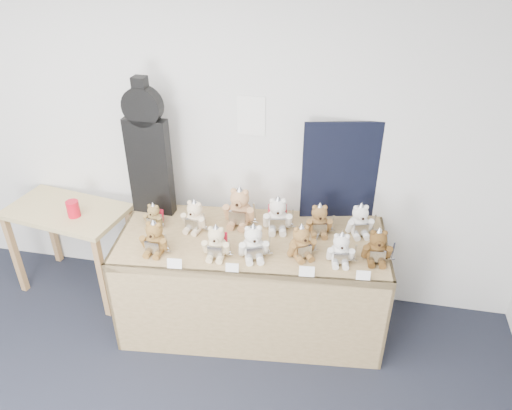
% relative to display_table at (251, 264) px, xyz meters
% --- Properties ---
extents(room_shell, '(6.00, 6.00, 6.00)m').
position_rel_display_table_xyz_m(room_shell, '(-0.11, 0.55, 0.92)').
color(room_shell, white).
rests_on(room_shell, floor).
extents(display_table, '(2.03, 1.01, 0.81)m').
position_rel_display_table_xyz_m(display_table, '(0.00, 0.00, 0.00)').
color(display_table, olive).
rests_on(display_table, floor).
extents(side_table, '(1.02, 0.67, 0.79)m').
position_rel_display_table_xyz_m(side_table, '(-1.57, 0.22, 0.02)').
color(side_table, tan).
rests_on(side_table, floor).
extents(guitar_case, '(0.33, 0.11, 1.07)m').
position_rel_display_table_xyz_m(guitar_case, '(-0.83, 0.31, 0.70)').
color(guitar_case, black).
rests_on(guitar_case, display_table).
extents(navy_board, '(0.57, 0.15, 0.78)m').
position_rel_display_table_xyz_m(navy_board, '(0.58, 0.51, 0.56)').
color(navy_board, black).
rests_on(navy_board, display_table).
extents(red_cup, '(0.10, 0.10, 0.13)m').
position_rel_display_table_xyz_m(red_cup, '(-1.44, 0.14, 0.21)').
color(red_cup, red).
rests_on(red_cup, side_table).
extents(teddy_front_far_left, '(0.22, 0.18, 0.27)m').
position_rel_display_table_xyz_m(teddy_front_far_left, '(-0.63, -0.20, 0.28)').
color(teddy_front_far_left, brown).
rests_on(teddy_front_far_left, display_table).
extents(teddy_front_left, '(0.22, 0.18, 0.27)m').
position_rel_display_table_xyz_m(teddy_front_left, '(-0.20, -0.16, 0.28)').
color(teddy_front_left, beige).
rests_on(teddy_front_left, display_table).
extents(teddy_front_centre, '(0.24, 0.22, 0.29)m').
position_rel_display_table_xyz_m(teddy_front_centre, '(0.05, -0.13, 0.29)').
color(teddy_front_centre, silver).
rests_on(teddy_front_centre, display_table).
extents(teddy_front_right, '(0.23, 0.22, 0.27)m').
position_rel_display_table_xyz_m(teddy_front_right, '(0.36, -0.05, 0.28)').
color(teddy_front_right, olive).
rests_on(teddy_front_right, display_table).
extents(teddy_front_far_right, '(0.21, 0.18, 0.26)m').
position_rel_display_table_xyz_m(teddy_front_far_right, '(0.63, -0.07, 0.28)').
color(teddy_front_far_right, silver).
rests_on(teddy_front_far_right, display_table).
extents(teddy_front_end, '(0.23, 0.19, 0.28)m').
position_rel_display_table_xyz_m(teddy_front_end, '(0.87, -0.00, 0.28)').
color(teddy_front_end, brown).
rests_on(teddy_front_end, display_table).
extents(teddy_back_left, '(0.22, 0.20, 0.27)m').
position_rel_display_table_xyz_m(teddy_back_left, '(-0.44, 0.12, 0.28)').
color(teddy_back_left, beige).
rests_on(teddy_back_left, display_table).
extents(teddy_back_centre_left, '(0.27, 0.22, 0.33)m').
position_rel_display_table_xyz_m(teddy_back_centre_left, '(-0.14, 0.26, 0.31)').
color(teddy_back_centre_left, tan).
rests_on(teddy_back_centre_left, display_table).
extents(teddy_back_centre_right, '(0.25, 0.22, 0.30)m').
position_rel_display_table_xyz_m(teddy_back_centre_right, '(0.15, 0.24, 0.29)').
color(teddy_back_centre_right, white).
rests_on(teddy_back_centre_right, display_table).
extents(teddy_back_right, '(0.22, 0.20, 0.27)m').
position_rel_display_table_xyz_m(teddy_back_right, '(0.46, 0.25, 0.28)').
color(teddy_back_right, olive).
rests_on(teddy_back_right, display_table).
extents(teddy_back_end, '(0.23, 0.21, 0.27)m').
position_rel_display_table_xyz_m(teddy_back_end, '(0.75, 0.30, 0.28)').
color(teddy_back_end, white).
rests_on(teddy_back_end, display_table).
extents(teddy_back_far_left, '(0.17, 0.15, 0.21)m').
position_rel_display_table_xyz_m(teddy_back_far_left, '(-0.76, 0.10, 0.26)').
color(teddy_back_far_left, olive).
rests_on(teddy_back_far_left, display_table).
extents(entry_card_a, '(0.10, 0.03, 0.07)m').
position_rel_display_table_xyz_m(entry_card_a, '(-0.44, -0.36, 0.21)').
color(entry_card_a, white).
rests_on(entry_card_a, display_table).
extents(entry_card_b, '(0.09, 0.03, 0.06)m').
position_rel_display_table_xyz_m(entry_card_b, '(-0.06, -0.32, 0.21)').
color(entry_card_b, white).
rests_on(entry_card_b, display_table).
extents(entry_card_c, '(0.10, 0.03, 0.07)m').
position_rel_display_table_xyz_m(entry_card_c, '(0.43, -0.27, 0.21)').
color(entry_card_c, white).
rests_on(entry_card_c, display_table).
extents(entry_card_d, '(0.09, 0.03, 0.06)m').
position_rel_display_table_xyz_m(entry_card_d, '(0.79, -0.23, 0.21)').
color(entry_card_d, white).
rests_on(entry_card_d, display_table).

